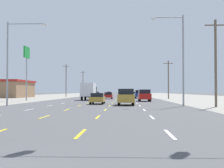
{
  "coord_description": "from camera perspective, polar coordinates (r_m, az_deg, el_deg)",
  "views": [
    {
      "loc": [
        3.49,
        -4.62,
        1.68
      ],
      "look_at": [
        0.02,
        76.51,
        3.69
      ],
      "focal_mm": 47.27,
      "sensor_mm": 36.0,
      "label": 1
    }
  ],
  "objects": [
    {
      "name": "streetlight_right_row_0",
      "position": [
        34.5,
        13.07,
        5.66
      ],
      "size": [
        3.67,
        0.26,
        10.37
      ],
      "color": "gray",
      "rests_on": "ground"
    },
    {
      "name": "lane_markings",
      "position": [
        109.19,
        0.62,
        -2.3
      ],
      "size": [
        10.64,
        227.6,
        0.01
      ],
      "color": "white",
      "rests_on": "ground"
    },
    {
      "name": "suv_far_right_mid",
      "position": [
        49.87,
        6.28,
        -2.16
      ],
      "size": [
        1.98,
        4.9,
        1.98
      ],
      "color": "red",
      "rests_on": "ground"
    },
    {
      "name": "utility_pole_right_row_0",
      "position": [
        33.6,
        19.41,
        4.16
      ],
      "size": [
        2.2,
        0.26,
        9.41
      ],
      "color": "brown",
      "rests_on": "ground"
    },
    {
      "name": "sedan_center_turn_far",
      "position": [
        64.96,
        -0.7,
        -2.24
      ],
      "size": [
        1.8,
        4.5,
        1.46
      ],
      "color": "red",
      "rests_on": "ground"
    },
    {
      "name": "utility_pole_left_row_3",
      "position": [
        120.82,
        -5.64,
        0.25
      ],
      "size": [
        2.2,
        0.26,
        9.97
      ],
      "color": "brown",
      "rests_on": "ground"
    },
    {
      "name": "lot_apron_right",
      "position": [
        73.77,
        19.22,
        -2.64
      ],
      "size": [
        28.0,
        440.0,
        0.01
      ],
      "primitive_type": "cube",
      "color": "gray",
      "rests_on": "ground"
    },
    {
      "name": "pole_sign_left_row_1",
      "position": [
        55.34,
        -16.18,
        4.81
      ],
      "size": [
        0.24,
        2.74,
        9.7
      ],
      "color": "gray",
      "rests_on": "ground"
    },
    {
      "name": "sedan_far_left_distant_a",
      "position": [
        112.25,
        -2.94,
        -1.89
      ],
      "size": [
        1.8,
        4.5,
        1.46
      ],
      "color": "silver",
      "rests_on": "ground"
    },
    {
      "name": "utility_pole_right_row_1",
      "position": [
        66.8,
        10.86,
        0.98
      ],
      "size": [
        2.2,
        0.26,
        8.51
      ],
      "color": "brown",
      "rests_on": "ground"
    },
    {
      "name": "utility_pole_left_row_2",
      "position": [
        92.62,
        -8.88,
        0.8
      ],
      "size": [
        2.2,
        0.26,
        10.08
      ],
      "color": "brown",
      "rests_on": "ground"
    },
    {
      "name": "lot_apron_left",
      "position": [
        76.07,
        -19.36,
        -2.6
      ],
      "size": [
        28.0,
        440.0,
        0.01
      ],
      "primitive_type": "cube",
      "color": "gray",
      "rests_on": "ground"
    },
    {
      "name": "sedan_center_turn_near",
      "position": [
        38.97,
        -2.81,
        -2.78
      ],
      "size": [
        1.8,
        4.5,
        1.46
      ],
      "color": "#B28C33",
      "rests_on": "ground"
    },
    {
      "name": "signal_span_wire",
      "position": [
        13.37,
        -13.15,
        14.56
      ],
      "size": [
        27.38,
        0.52,
        8.9
      ],
      "color": "brown",
      "rests_on": "ground"
    },
    {
      "name": "hatchback_inner_left_distant_b",
      "position": [
        127.68,
        -0.6,
        -1.82
      ],
      "size": [
        1.72,
        3.9,
        1.54
      ],
      "color": "#B28C33",
      "rests_on": "ground"
    },
    {
      "name": "storefront_left_row_2",
      "position": [
        85.38,
        -20.07,
        -0.88
      ],
      "size": [
        12.72,
        15.8,
        4.68
      ],
      "color": "#8C6B4C",
      "rests_on": "ground"
    },
    {
      "name": "suv_far_right_farther",
      "position": [
        70.55,
        5.28,
        -1.95
      ],
      "size": [
        1.98,
        4.9,
        1.98
      ],
      "color": "navy",
      "rests_on": "ground"
    },
    {
      "name": "box_truck_inner_left_midfar",
      "position": [
        56.46,
        -4.5,
        -1.26
      ],
      "size": [
        2.4,
        7.2,
        3.23
      ],
      "color": "black",
      "rests_on": "ground"
    },
    {
      "name": "suv_inner_right_nearest",
      "position": [
        35.86,
        2.71,
        -2.46
      ],
      "size": [
        1.98,
        4.9,
        1.98
      ],
      "color": "#B28C33",
      "rests_on": "ground"
    },
    {
      "name": "ground_plane",
      "position": [
        70.72,
        -0.38,
        -2.78
      ],
      "size": [
        572.0,
        572.0,
        0.0
      ],
      "primitive_type": "plane",
      "color": "#4C4C4F"
    },
    {
      "name": "streetlight_left_row_0",
      "position": [
        36.34,
        -18.82,
        5.08
      ],
      "size": [
        4.77,
        0.26,
        9.8
      ],
      "color": "gray",
      "rests_on": "ground"
    },
    {
      "name": "hatchback_far_right_farthest",
      "position": [
        92.97,
        4.72,
        -1.97
      ],
      "size": [
        1.72,
        3.9,
        1.54
      ],
      "color": "silver",
      "rests_on": "ground"
    }
  ]
}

